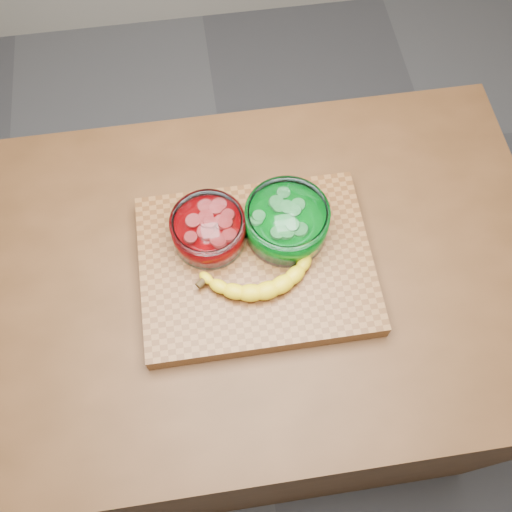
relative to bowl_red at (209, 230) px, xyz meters
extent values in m
plane|color=#545459|center=(0.08, -0.06, -0.97)|extent=(3.50, 3.50, 0.00)
cube|color=#513018|center=(0.08, -0.06, -0.52)|extent=(1.20, 0.80, 0.90)
cube|color=brown|center=(0.08, -0.06, -0.05)|extent=(0.45, 0.35, 0.04)
cylinder|color=white|center=(0.00, 0.00, 0.00)|extent=(0.14, 0.14, 0.07)
cylinder|color=#AE0308|center=(0.00, 0.00, -0.01)|extent=(0.12, 0.12, 0.04)
cylinder|color=#DD4547|center=(0.00, 0.00, 0.02)|extent=(0.12, 0.12, 0.02)
cylinder|color=white|center=(0.15, -0.01, 0.00)|extent=(0.16, 0.16, 0.08)
cylinder|color=#008617|center=(0.15, -0.01, -0.01)|extent=(0.14, 0.14, 0.04)
cylinder|color=#61CF69|center=(0.15, -0.01, 0.02)|extent=(0.13, 0.13, 0.02)
camera|label=1|loc=(0.01, -0.53, 0.96)|focal=40.00mm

